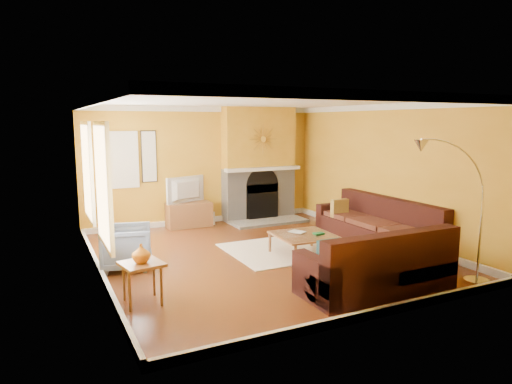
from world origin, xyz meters
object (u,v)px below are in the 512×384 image
arc_lamp (453,216)px  sectional_sofa (343,234)px  armchair (127,247)px  side_table (142,283)px  coffee_table (304,245)px  media_console (189,215)px

arc_lamp → sectional_sofa: bearing=104.2°
armchair → arc_lamp: (3.91, -2.97, 0.71)m
side_table → coffee_table: bearing=16.5°
armchair → side_table: (-0.09, -1.56, -0.08)m
coffee_table → media_console: (-1.13, 3.09, 0.08)m
media_console → side_table: bearing=-115.6°
media_console → arc_lamp: (2.09, -5.40, 0.79)m
sectional_sofa → side_table: sectional_sofa is taller
sectional_sofa → coffee_table: (-0.49, 0.45, -0.25)m
armchair → sectional_sofa: bearing=-94.5°
media_console → arc_lamp: size_ratio=0.47×
arc_lamp → armchair: bearing=142.8°
sectional_sofa → armchair: 3.61m
media_console → side_table: same height
sectional_sofa → armchair: bearing=162.1°
coffee_table → armchair: armchair is taller
coffee_table → armchair: size_ratio=1.29×
sectional_sofa → media_console: bearing=114.6°
armchair → side_table: size_ratio=1.41×
side_table → arc_lamp: bearing=-19.4°
coffee_table → media_console: 3.29m
media_console → armchair: 3.04m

